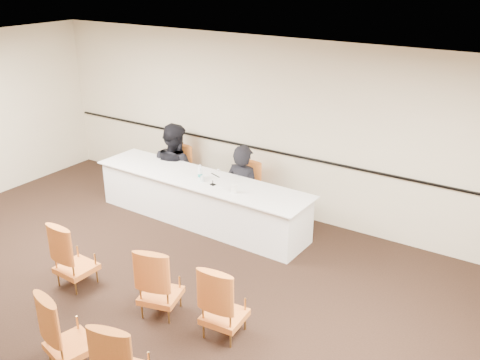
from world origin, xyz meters
name	(u,v)px	position (x,y,z in m)	size (l,w,h in m)	color
floor	(125,337)	(0.00, 0.00, 0.00)	(10.00, 10.00, 0.00)	black
ceiling	(99,84)	(0.00, 0.00, 3.00)	(10.00, 10.00, 0.00)	silver
wall_back	(290,131)	(0.00, 4.00, 1.50)	(10.00, 0.04, 3.00)	beige
wall_rail	(288,154)	(0.00, 3.96, 1.10)	(9.80, 0.04, 0.03)	black
panel_table	(201,200)	(-1.07, 2.93, 0.39)	(3.94, 0.91, 0.79)	white
panelist_main	(243,195)	(-0.59, 3.49, 0.38)	(0.67, 0.44, 1.82)	black
panelist_main_chair	(243,190)	(-0.59, 3.49, 0.47)	(0.50, 0.50, 0.95)	#C27722
panelist_second	(176,173)	(-2.10, 3.53, 0.45)	(0.93, 0.72, 1.91)	black
panelist_second_chair	(176,172)	(-2.10, 3.53, 0.47)	(0.50, 0.50, 0.95)	#C27722
papers	(222,184)	(-0.60, 2.90, 0.79)	(0.30, 0.22, 0.00)	white
microphone	(213,178)	(-0.71, 2.80, 0.91)	(0.09, 0.18, 0.25)	black
water_bottle	(200,172)	(-1.03, 2.89, 0.91)	(0.08, 0.08, 0.25)	teal
drinking_glass	(202,179)	(-0.93, 2.82, 0.84)	(0.06, 0.06, 0.10)	silver
coffee_cup	(234,189)	(-0.26, 2.73, 0.86)	(0.09, 0.09, 0.14)	white
aud_chair_front_left	(75,254)	(-1.33, 0.48, 0.47)	(0.50, 0.50, 0.95)	#C27722
aud_chair_front_mid	(160,280)	(0.05, 0.61, 0.47)	(0.50, 0.50, 0.95)	#C27722
aud_chair_front_right	(224,300)	(0.95, 0.70, 0.47)	(0.50, 0.50, 0.95)	#C27722
aud_chair_back_mid	(69,329)	(-0.14, -0.64, 0.47)	(0.50, 0.50, 0.95)	#C27722
aud_chair_back_right	(123,358)	(0.66, -0.64, 0.47)	(0.50, 0.50, 0.95)	#C27722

